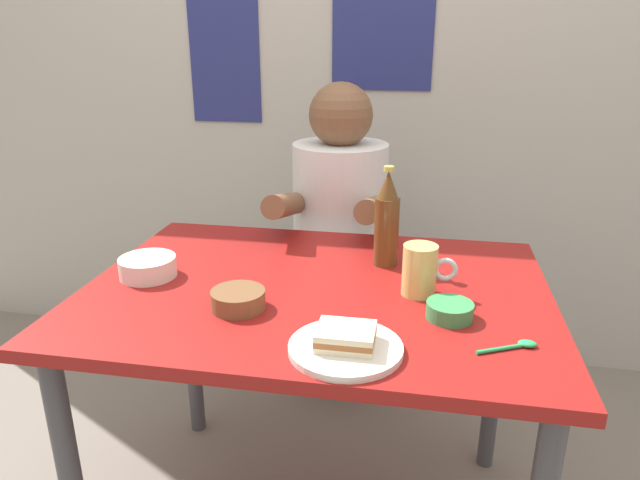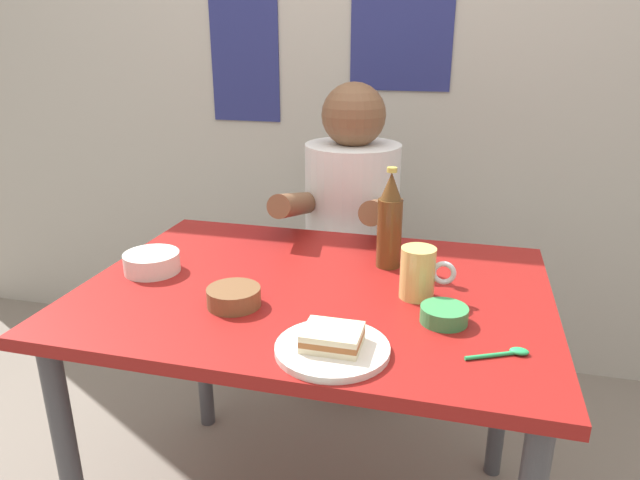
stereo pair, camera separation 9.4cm
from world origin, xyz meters
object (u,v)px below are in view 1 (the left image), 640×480
at_px(stool, 338,312).
at_px(dip_bowl_green, 450,310).
at_px(beer_bottle, 387,221).
at_px(dining_table, 316,321).
at_px(sandwich, 346,337).
at_px(person_seated, 339,204).
at_px(plate_orange, 346,348).
at_px(beer_mug, 421,269).

bearing_deg(stool, dip_bowl_green, -64.85).
bearing_deg(beer_bottle, dining_table, -131.73).
xyz_separation_m(dining_table, dip_bowl_green, (0.31, -0.11, 0.11)).
bearing_deg(sandwich, stool, 99.21).
xyz_separation_m(dining_table, stool, (-0.04, 0.63, -0.30)).
relative_size(person_seated, plate_orange, 3.27).
height_order(stool, beer_bottle, beer_bottle).
bearing_deg(plate_orange, beer_bottle, 84.84).
relative_size(plate_orange, dip_bowl_green, 2.20).
bearing_deg(stool, person_seated, -90.00).
relative_size(dining_table, person_seated, 1.53).
relative_size(person_seated, beer_bottle, 2.75).
relative_size(plate_orange, beer_bottle, 0.84).
bearing_deg(dining_table, sandwich, -68.74).
distance_m(dining_table, person_seated, 0.63).
height_order(sandwich, beer_mug, beer_mug).
distance_m(beer_bottle, dip_bowl_green, 0.34).
xyz_separation_m(plate_orange, dip_bowl_green, (0.20, 0.18, 0.01)).
bearing_deg(beer_mug, sandwich, -114.70).
xyz_separation_m(person_seated, sandwich, (0.15, -0.90, 0.01)).
bearing_deg(beer_mug, plate_orange, -114.70).
xyz_separation_m(stool, beer_mug, (0.28, -0.63, 0.45)).
bearing_deg(dining_table, beer_mug, 1.08).
bearing_deg(sandwich, person_seated, 99.33).
distance_m(plate_orange, beer_bottle, 0.47).
height_order(stool, person_seated, person_seated).
distance_m(plate_orange, beer_mug, 0.32).
height_order(sandwich, dip_bowl_green, sandwich).
relative_size(dining_table, plate_orange, 5.00).
xyz_separation_m(stool, person_seated, (0.00, -0.01, 0.42)).
relative_size(dining_table, dip_bowl_green, 11.00).
xyz_separation_m(dining_table, beer_bottle, (0.15, 0.17, 0.21)).
bearing_deg(beer_bottle, beer_mug, -60.96).
distance_m(person_seated, beer_bottle, 0.50).
height_order(person_seated, dip_bowl_green, person_seated).
relative_size(stool, beer_bottle, 1.72).
xyz_separation_m(person_seated, beer_bottle, (0.19, -0.45, 0.09)).
height_order(dining_table, beer_mug, beer_mug).
bearing_deg(person_seated, beer_mug, -65.34).
bearing_deg(sandwich, dining_table, 111.26).
bearing_deg(beer_mug, dining_table, -178.92).
bearing_deg(stool, beer_mug, -65.73).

